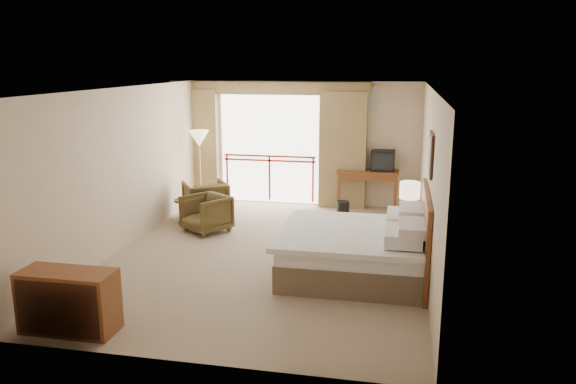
% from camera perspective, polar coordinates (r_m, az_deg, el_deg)
% --- Properties ---
extents(floor, '(7.00, 7.00, 0.00)m').
position_cam_1_polar(floor, '(9.34, -1.95, -6.33)').
color(floor, gray).
rests_on(floor, ground).
extents(ceiling, '(7.00, 7.00, 0.00)m').
position_cam_1_polar(ceiling, '(8.82, -2.09, 10.45)').
color(ceiling, white).
rests_on(ceiling, wall_back).
extents(wall_back, '(5.00, 0.00, 5.00)m').
position_cam_1_polar(wall_back, '(12.36, 1.75, 4.95)').
color(wall_back, beige).
rests_on(wall_back, ground).
extents(wall_front, '(5.00, 0.00, 5.00)m').
position_cam_1_polar(wall_front, '(5.74, -10.15, -4.97)').
color(wall_front, beige).
rests_on(wall_front, ground).
extents(wall_left, '(0.00, 7.00, 7.00)m').
position_cam_1_polar(wall_left, '(9.86, -16.32, 2.31)').
color(wall_left, beige).
rests_on(wall_left, ground).
extents(wall_right, '(0.00, 7.00, 7.00)m').
position_cam_1_polar(wall_right, '(8.76, 14.11, 1.13)').
color(wall_right, beige).
rests_on(wall_right, ground).
extents(balcony_door, '(2.40, 0.00, 2.40)m').
position_cam_1_polar(balcony_door, '(12.52, -1.89, 4.36)').
color(balcony_door, white).
rests_on(balcony_door, wall_back).
extents(balcony_railing, '(2.09, 0.03, 1.02)m').
position_cam_1_polar(balcony_railing, '(12.57, -1.90, 2.60)').
color(balcony_railing, '#AA210E').
rests_on(balcony_railing, wall_back).
extents(curtain_left, '(1.00, 0.26, 2.50)m').
position_cam_1_polar(curtain_left, '(12.87, -9.22, 4.66)').
color(curtain_left, olive).
rests_on(curtain_left, wall_back).
extents(curtain_right, '(1.00, 0.26, 2.50)m').
position_cam_1_polar(curtain_right, '(12.12, 5.60, 4.25)').
color(curtain_right, olive).
rests_on(curtain_right, wall_back).
extents(valance, '(4.40, 0.22, 0.28)m').
position_cam_1_polar(valance, '(12.29, -2.05, 10.52)').
color(valance, olive).
rests_on(valance, wall_back).
extents(hvac_vent, '(0.50, 0.04, 0.50)m').
position_cam_1_polar(hvac_vent, '(12.08, 7.93, 9.41)').
color(hvac_vent, silver).
rests_on(hvac_vent, wall_back).
extents(bed, '(2.13, 2.06, 0.97)m').
position_cam_1_polar(bed, '(8.44, 7.06, -5.88)').
color(bed, brown).
rests_on(bed, floor).
extents(headboard, '(0.06, 2.10, 1.30)m').
position_cam_1_polar(headboard, '(8.35, 13.74, -4.41)').
color(headboard, '#622E14').
rests_on(headboard, wall_right).
extents(framed_art, '(0.04, 0.72, 0.60)m').
position_cam_1_polar(framed_art, '(8.07, 14.28, 3.74)').
color(framed_art, black).
rests_on(framed_art, wall_right).
extents(nightstand, '(0.40, 0.48, 0.55)m').
position_cam_1_polar(nightstand, '(9.66, 12.06, -4.24)').
color(nightstand, '#622E14').
rests_on(nightstand, floor).
extents(table_lamp, '(0.34, 0.34, 0.59)m').
position_cam_1_polar(table_lamp, '(9.51, 12.27, 0.10)').
color(table_lamp, tan).
rests_on(table_lamp, nightstand).
extents(phone, '(0.20, 0.17, 0.07)m').
position_cam_1_polar(phone, '(9.42, 11.85, -2.68)').
color(phone, black).
rests_on(phone, nightstand).
extents(desk, '(1.29, 0.63, 0.85)m').
position_cam_1_polar(desk, '(12.22, 8.15, 1.42)').
color(desk, '#622E14').
rests_on(desk, floor).
extents(tv, '(0.49, 0.39, 0.44)m').
position_cam_1_polar(tv, '(12.07, 9.61, 3.18)').
color(tv, black).
rests_on(tv, desk).
extents(coffee_maker, '(0.16, 0.16, 0.28)m').
position_cam_1_polar(coffee_maker, '(12.12, 6.53, 2.95)').
color(coffee_maker, black).
rests_on(coffee_maker, desk).
extents(cup, '(0.08, 0.08, 0.09)m').
position_cam_1_polar(cup, '(12.08, 7.20, 2.43)').
color(cup, white).
rests_on(cup, desk).
extents(wastebasket, '(0.26, 0.26, 0.32)m').
position_cam_1_polar(wastebasket, '(11.57, 5.62, -1.71)').
color(wastebasket, black).
rests_on(wastebasket, floor).
extents(armchair_far, '(1.13, 1.14, 0.75)m').
position_cam_1_polar(armchair_far, '(11.57, -8.30, -2.61)').
color(armchair_far, '#41341B').
rests_on(armchair_far, floor).
extents(armchair_near, '(1.04, 1.05, 0.69)m').
position_cam_1_polar(armchair_near, '(10.66, -8.24, -3.97)').
color(armchair_near, '#41341B').
rests_on(armchair_near, floor).
extents(side_table, '(0.45, 0.45, 0.49)m').
position_cam_1_polar(side_table, '(11.14, -10.33, -1.53)').
color(side_table, black).
rests_on(side_table, floor).
extents(book, '(0.24, 0.26, 0.02)m').
position_cam_1_polar(book, '(11.10, -10.36, -0.74)').
color(book, white).
rests_on(book, side_table).
extents(floor_lamp, '(0.43, 0.43, 1.67)m').
position_cam_1_polar(floor_lamp, '(12.21, -9.02, 5.10)').
color(floor_lamp, tan).
rests_on(floor_lamp, floor).
extents(dresser, '(1.12, 0.48, 0.75)m').
position_cam_1_polar(dresser, '(7.17, -21.41, -10.31)').
color(dresser, '#622E14').
rests_on(dresser, floor).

